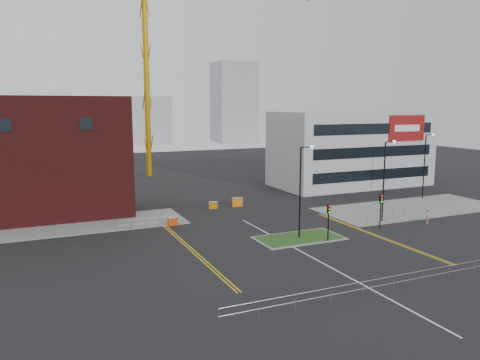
# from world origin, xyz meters

# --- Properties ---
(ground) EXTENTS (200.00, 200.00, 0.00)m
(ground) POSITION_xyz_m (0.00, 0.00, 0.00)
(ground) COLOR black
(ground) RESTS_ON ground
(pavement_left) EXTENTS (28.00, 8.00, 0.12)m
(pavement_left) POSITION_xyz_m (-20.00, 22.00, 0.06)
(pavement_left) COLOR slate
(pavement_left) RESTS_ON ground
(pavement_right) EXTENTS (24.00, 10.00, 0.12)m
(pavement_right) POSITION_xyz_m (22.00, 14.00, 0.06)
(pavement_right) COLOR slate
(pavement_right) RESTS_ON ground
(island_kerb) EXTENTS (8.60, 4.60, 0.08)m
(island_kerb) POSITION_xyz_m (2.00, 8.00, 0.04)
(island_kerb) COLOR slate
(island_kerb) RESTS_ON ground
(grass_island) EXTENTS (8.00, 4.00, 0.12)m
(grass_island) POSITION_xyz_m (2.00, 8.00, 0.06)
(grass_island) COLOR #264B19
(grass_island) RESTS_ON ground
(brick_building) EXTENTS (24.20, 10.07, 14.24)m
(brick_building) POSITION_xyz_m (-22.97, 28.00, 6.85)
(brick_building) COLOR #4F1513
(brick_building) RESTS_ON ground
(office_block) EXTENTS (25.00, 12.20, 12.00)m
(office_block) POSITION_xyz_m (26.01, 31.97, 6.00)
(office_block) COLOR #A3A5A8
(office_block) RESTS_ON ground
(tower_crane) EXTENTS (51.98, 12.33, 41.69)m
(tower_crane) POSITION_xyz_m (3.40, 56.19, 28.60)
(tower_crane) COLOR #BF7A0B
(tower_crane) RESTS_ON ground
(streetlamp_island) EXTENTS (1.46, 0.36, 9.18)m
(streetlamp_island) POSITION_xyz_m (2.22, 8.00, 5.41)
(streetlamp_island) COLOR black
(streetlamp_island) RESTS_ON ground
(streetlamp_right_near) EXTENTS (1.46, 0.36, 9.18)m
(streetlamp_right_near) POSITION_xyz_m (14.22, 10.00, 5.41)
(streetlamp_right_near) COLOR black
(streetlamp_right_near) RESTS_ON ground
(streetlamp_right_far) EXTENTS (1.46, 0.36, 9.18)m
(streetlamp_right_far) POSITION_xyz_m (28.22, 18.00, 5.41)
(streetlamp_right_far) COLOR black
(streetlamp_right_far) RESTS_ON ground
(traffic_light_island) EXTENTS (0.28, 0.33, 3.65)m
(traffic_light_island) POSITION_xyz_m (4.00, 5.98, 2.57)
(traffic_light_island) COLOR black
(traffic_light_island) RESTS_ON ground
(traffic_light_right) EXTENTS (0.28, 0.33, 3.65)m
(traffic_light_right) POSITION_xyz_m (12.00, 7.98, 2.57)
(traffic_light_right) COLOR black
(traffic_light_right) RESTS_ON ground
(railing_front) EXTENTS (24.05, 0.05, 1.10)m
(railing_front) POSITION_xyz_m (0.00, -6.00, 0.78)
(railing_front) COLOR gray
(railing_front) RESTS_ON ground
(railing_left) EXTENTS (6.05, 0.05, 1.10)m
(railing_left) POSITION_xyz_m (-11.00, 18.00, 0.74)
(railing_left) COLOR gray
(railing_left) RESTS_ON ground
(railing_right) EXTENTS (19.05, 5.05, 1.10)m
(railing_right) POSITION_xyz_m (20.50, 11.50, 0.78)
(railing_right) COLOR gray
(railing_right) RESTS_ON ground
(centre_line) EXTENTS (0.15, 30.00, 0.01)m
(centre_line) POSITION_xyz_m (0.00, 2.00, 0.01)
(centre_line) COLOR silver
(centre_line) RESTS_ON ground
(yellow_left_a) EXTENTS (0.12, 24.00, 0.01)m
(yellow_left_a) POSITION_xyz_m (-9.00, 10.00, 0.01)
(yellow_left_a) COLOR gold
(yellow_left_a) RESTS_ON ground
(yellow_left_b) EXTENTS (0.12, 24.00, 0.01)m
(yellow_left_b) POSITION_xyz_m (-8.70, 10.00, 0.01)
(yellow_left_b) COLOR gold
(yellow_left_b) RESTS_ON ground
(yellow_right_a) EXTENTS (0.12, 20.00, 0.01)m
(yellow_right_a) POSITION_xyz_m (9.50, 6.00, 0.01)
(yellow_right_a) COLOR gold
(yellow_right_a) RESTS_ON ground
(yellow_right_b) EXTENTS (0.12, 20.00, 0.01)m
(yellow_right_b) POSITION_xyz_m (9.80, 6.00, 0.01)
(yellow_right_b) COLOR gold
(yellow_right_b) RESTS_ON ground
(skyline_b) EXTENTS (24.00, 12.00, 16.00)m
(skyline_b) POSITION_xyz_m (10.00, 130.00, 8.00)
(skyline_b) COLOR gray
(skyline_b) RESTS_ON ground
(skyline_c) EXTENTS (14.00, 12.00, 28.00)m
(skyline_c) POSITION_xyz_m (45.00, 125.00, 14.00)
(skyline_c) COLOR gray
(skyline_c) RESTS_ON ground
(skyline_d) EXTENTS (30.00, 12.00, 12.00)m
(skyline_d) POSITION_xyz_m (-8.00, 140.00, 6.00)
(skyline_d) COLOR gray
(skyline_d) RESTS_ON ground
(pedestrian) EXTENTS (0.71, 0.61, 1.64)m
(pedestrian) POSITION_xyz_m (18.12, 7.34, 0.82)
(pedestrian) COLOR #B9788A
(pedestrian) RESTS_ON ground
(barrier_left) EXTENTS (1.08, 0.39, 0.90)m
(barrier_left) POSITION_xyz_m (-8.00, 17.98, 0.49)
(barrier_left) COLOR red
(barrier_left) RESTS_ON ground
(barrier_mid) EXTENTS (1.43, 0.66, 1.16)m
(barrier_mid) POSITION_xyz_m (2.32, 24.00, 0.63)
(barrier_mid) COLOR orange
(barrier_mid) RESTS_ON ground
(barrier_right) EXTENTS (1.16, 0.70, 0.93)m
(barrier_right) POSITION_xyz_m (-1.00, 24.00, 0.50)
(barrier_right) COLOR #C4660A
(barrier_right) RESTS_ON ground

